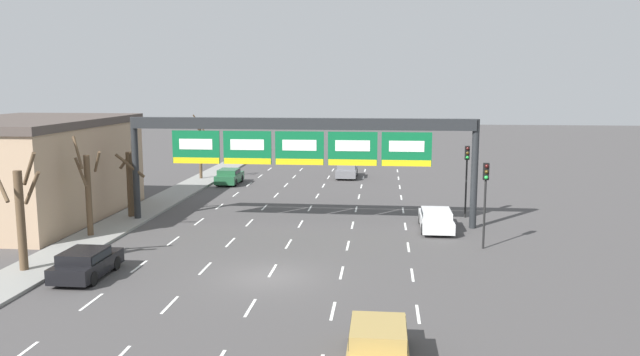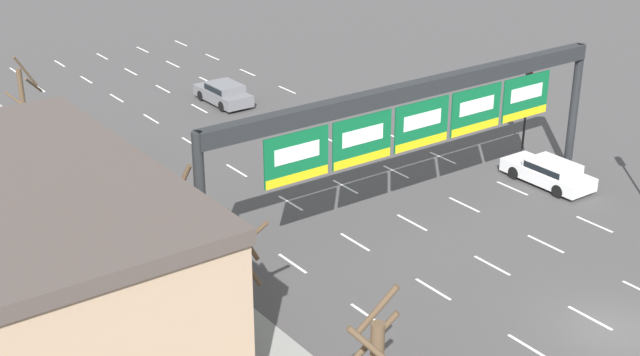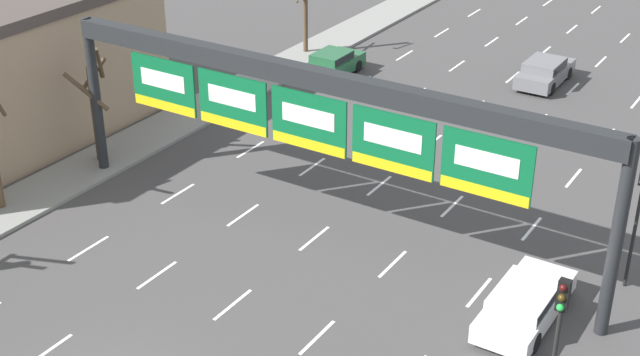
# 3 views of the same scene
# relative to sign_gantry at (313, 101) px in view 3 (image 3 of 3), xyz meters

# --- Properties ---
(lane_dashes) EXTENTS (13.32, 67.00, 0.01)m
(lane_dashes) POSITION_rel_sign_gantry_xyz_m (0.00, 2.56, -5.55)
(lane_dashes) COLOR white
(lane_dashes) RESTS_ON ground_plane
(sign_gantry) EXTENTS (21.82, 0.70, 6.71)m
(sign_gantry) POSITION_rel_sign_gantry_xyz_m (0.00, 0.00, 0.00)
(sign_gantry) COLOR #232628
(sign_gantry) RESTS_ON ground_plane
(car_grey) EXTENTS (1.91, 4.44, 1.37)m
(car_grey) POSITION_rel_sign_gantry_xyz_m (1.73, 19.96, -4.81)
(car_grey) COLOR slate
(car_grey) RESTS_ON ground_plane
(car_white) EXTENTS (1.90, 4.71, 1.27)m
(car_white) POSITION_rel_sign_gantry_xyz_m (8.41, -0.65, -4.86)
(car_white) COLOR silver
(car_white) RESTS_ON ground_plane
(car_green) EXTENTS (1.82, 3.94, 1.37)m
(car_green) POSITION_rel_sign_gantry_xyz_m (-8.36, 15.05, -4.82)
(car_green) COLOR #235B38
(car_green) RESTS_ON ground_plane
(traffic_light_mid_block) EXTENTS (0.30, 0.35, 4.66)m
(traffic_light_mid_block) POSITION_rel_sign_gantry_xyz_m (10.60, -4.82, -2.23)
(traffic_light_mid_block) COLOR black
(traffic_light_mid_block) RESTS_ON ground_plane
(tree_bare_third) EXTENTS (1.98, 1.22, 5.91)m
(tree_bare_third) POSITION_rel_sign_gantry_xyz_m (-11.58, 17.22, -2.56)
(tree_bare_third) COLOR brown
(tree_bare_third) RESTS_ON sidewalk_left
(tree_bare_furthest) EXTENTS (2.04, 2.06, 5.18)m
(tree_bare_furthest) POSITION_rel_sign_gantry_xyz_m (-11.31, 0.57, -2.92)
(tree_bare_furthest) COLOR brown
(tree_bare_furthest) RESTS_ON sidewalk_left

